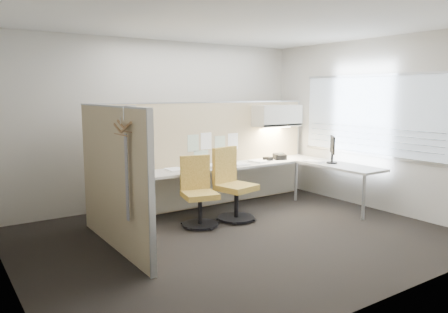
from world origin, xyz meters
TOP-DOWN VIEW (x-y plane):
  - floor at (0.00, 0.00)m, footprint 5.50×4.50m
  - ceiling at (0.00, 0.00)m, footprint 5.50×4.50m
  - wall_back at (0.00, 2.25)m, footprint 5.50×0.02m
  - wall_front at (0.00, -2.25)m, footprint 5.50×0.02m
  - wall_left at (-2.75, 0.00)m, footprint 0.02×4.50m
  - wall_right at (2.75, 0.00)m, footprint 0.02×4.50m
  - window_pane at (2.73, 0.00)m, footprint 0.01×2.80m
  - partition_back at (0.55, 1.60)m, footprint 4.10×0.06m
  - partition_left at (-1.50, 0.50)m, footprint 0.06×2.20m
  - desk at (0.93, 1.13)m, footprint 4.00×2.07m
  - overhead_bin at (1.90, 1.39)m, footprint 0.90×0.36m
  - task_light_strip at (1.90, 1.39)m, footprint 0.60×0.06m
  - pinned_papers at (0.63, 1.57)m, footprint 1.01×0.00m
  - poster at (-1.05, 1.57)m, footprint 0.28×0.00m
  - chair_left at (-0.16, 0.72)m, footprint 0.56×0.58m
  - chair_right at (0.43, 0.70)m, footprint 0.60×0.62m
  - monitor at (2.30, 0.42)m, footprint 0.31×0.35m
  - phone at (1.86, 1.26)m, footprint 0.26×0.24m
  - stapler at (1.66, 1.38)m, footprint 0.14×0.05m
  - tape_dispenser at (1.64, 1.26)m, footprint 0.11×0.07m
  - coat_hook at (-1.58, -0.09)m, footprint 0.18×0.42m
  - paper_stack_0 at (-0.80, 1.25)m, footprint 0.26×0.32m
  - paper_stack_1 at (-0.23, 1.32)m, footprint 0.25×0.31m
  - paper_stack_2 at (0.42, 1.21)m, footprint 0.25×0.32m
  - paper_stack_3 at (0.98, 1.25)m, footprint 0.28×0.33m
  - paper_stack_4 at (1.38, 1.26)m, footprint 0.27×0.33m
  - paper_stack_5 at (2.17, 0.71)m, footprint 0.30×0.35m

SIDE VIEW (x-z plane):
  - floor at x=0.00m, z-range -0.01..0.00m
  - chair_left at x=-0.16m, z-range -0.03..0.96m
  - chair_right at x=0.43m, z-range -0.04..1.05m
  - desk at x=0.93m, z-range 0.24..0.97m
  - paper_stack_3 at x=0.98m, z-range 0.73..0.74m
  - paper_stack_5 at x=2.17m, z-range 0.73..0.75m
  - paper_stack_4 at x=1.38m, z-range 0.73..0.75m
  - paper_stack_1 at x=-0.23m, z-range 0.73..0.75m
  - paper_stack_0 at x=-0.80m, z-range 0.73..0.76m
  - paper_stack_2 at x=0.42m, z-range 0.73..0.78m
  - stapler at x=1.66m, z-range 0.73..0.78m
  - tape_dispenser at x=1.64m, z-range 0.73..0.79m
  - phone at x=1.86m, z-range 0.72..0.84m
  - partition_back at x=0.55m, z-range 0.00..1.75m
  - partition_left at x=-1.50m, z-range 0.00..1.75m
  - monitor at x=2.30m, z-range 0.77..1.23m
  - pinned_papers at x=0.63m, z-range 0.80..1.27m
  - task_light_strip at x=1.90m, z-range 1.29..1.31m
  - wall_back at x=0.00m, z-range 0.00..2.80m
  - wall_front at x=0.00m, z-range 0.00..2.80m
  - wall_left at x=-2.75m, z-range 0.00..2.80m
  - wall_right at x=2.75m, z-range 0.00..2.80m
  - poster at x=-1.05m, z-range 1.24..1.59m
  - coat_hook at x=-1.58m, z-range 0.80..2.06m
  - overhead_bin at x=1.90m, z-range 1.32..1.70m
  - window_pane at x=2.73m, z-range 0.90..2.20m
  - ceiling at x=0.00m, z-range 2.80..2.81m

